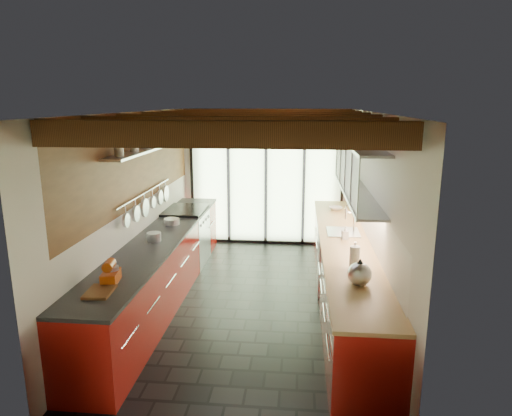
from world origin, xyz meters
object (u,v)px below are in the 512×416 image
(stand_mixer, at_px, (111,273))
(soap_bottle, at_px, (345,233))
(paper_towel, at_px, (355,258))
(bowl, at_px, (336,208))
(kettle, at_px, (360,273))

(stand_mixer, distance_m, soap_bottle, 3.08)
(paper_towel, distance_m, bowl, 2.82)
(kettle, height_order, soap_bottle, kettle)
(stand_mixer, height_order, soap_bottle, stand_mixer)
(soap_bottle, height_order, bowl, soap_bottle)
(soap_bottle, relative_size, bowl, 0.82)
(stand_mixer, xyz_separation_m, soap_bottle, (2.54, 1.74, -0.01))
(bowl, bearing_deg, paper_towel, -90.00)
(kettle, xyz_separation_m, paper_towel, (0.00, 0.46, 0.00))
(kettle, distance_m, bowl, 3.27)
(stand_mixer, distance_m, kettle, 2.55)
(paper_towel, relative_size, bowl, 1.36)
(stand_mixer, xyz_separation_m, paper_towel, (2.54, 0.64, 0.03))
(paper_towel, height_order, bowl, paper_towel)
(paper_towel, distance_m, soap_bottle, 1.10)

